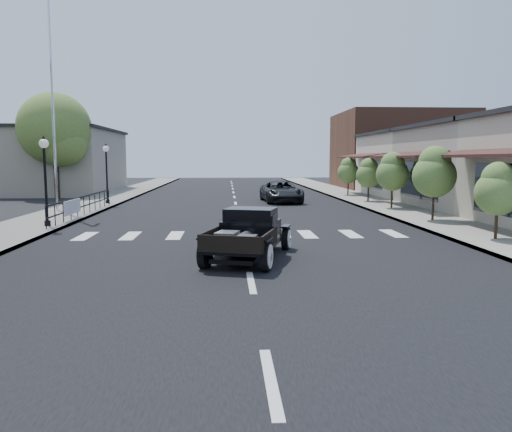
{
  "coord_description": "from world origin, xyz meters",
  "views": [
    {
      "loc": [
        -0.53,
        -13.91,
        2.78
      ],
      "look_at": [
        0.37,
        1.49,
        1.0
      ],
      "focal_mm": 35.0,
      "sensor_mm": 36.0,
      "label": 1
    }
  ],
  "objects": [
    {
      "name": "storefront_mid",
      "position": [
        15.0,
        13.0,
        2.25
      ],
      "size": [
        10.0,
        9.0,
        4.5
      ],
      "primitive_type": "cube",
      "color": "#A39788",
      "rests_on": "ground"
    },
    {
      "name": "storefront_far",
      "position": [
        15.0,
        22.0,
        2.25
      ],
      "size": [
        10.0,
        9.0,
        4.5
      ],
      "primitive_type": "cube",
      "color": "beige",
      "rests_on": "ground"
    },
    {
      "name": "small_tree_d",
      "position": [
        8.3,
        16.76,
        1.44
      ],
      "size": [
        1.54,
        1.54,
        2.57
      ],
      "primitive_type": null,
      "color": "#527234",
      "rests_on": "sidewalk_right"
    },
    {
      "name": "lamp_post_b",
      "position": [
        -7.6,
        6.0,
        1.91
      ],
      "size": [
        0.36,
        0.36,
        3.51
      ],
      "primitive_type": null,
      "color": "black",
      "rests_on": "sidewalk_left"
    },
    {
      "name": "small_tree_c",
      "position": [
        8.3,
        12.29,
        1.59
      ],
      "size": [
        1.73,
        1.73,
        2.88
      ],
      "primitive_type": null,
      "color": "#527234",
      "rests_on": "sidewalk_right"
    },
    {
      "name": "big_tree_far",
      "position": [
        -12.5,
        22.0,
        3.68
      ],
      "size": [
        5.02,
        5.02,
        7.37
      ],
      "primitive_type": null,
      "color": "#546E2F",
      "rests_on": "ground"
    },
    {
      "name": "lamp_post_c",
      "position": [
        -7.6,
        16.0,
        1.91
      ],
      "size": [
        0.36,
        0.36,
        3.51
      ],
      "primitive_type": null,
      "color": "black",
      "rests_on": "sidewalk_left"
    },
    {
      "name": "road_markings",
      "position": [
        0.0,
        10.0,
        0.0
      ],
      "size": [
        12.0,
        60.0,
        0.06
      ],
      "primitive_type": null,
      "color": "silver",
      "rests_on": "ground"
    },
    {
      "name": "flagpole",
      "position": [
        -9.2,
        12.0,
        6.48
      ],
      "size": [
        0.12,
        0.12,
        12.66
      ],
      "primitive_type": "cylinder",
      "color": "silver",
      "rests_on": "sidewalk_left"
    },
    {
      "name": "sidewalk_right",
      "position": [
        8.5,
        15.0,
        0.07
      ],
      "size": [
        3.0,
        80.0,
        0.15
      ],
      "primitive_type": "cube",
      "color": "gray",
      "rests_on": "ground"
    },
    {
      "name": "sidewalk_left",
      "position": [
        -8.5,
        15.0,
        0.07
      ],
      "size": [
        3.0,
        80.0,
        0.15
      ],
      "primitive_type": "cube",
      "color": "gray",
      "rests_on": "ground"
    },
    {
      "name": "low_building_left",
      "position": [
        -15.0,
        28.0,
        2.5
      ],
      "size": [
        10.0,
        12.0,
        5.0
      ],
      "primitive_type": "cube",
      "color": "gray",
      "rests_on": "ground"
    },
    {
      "name": "small_tree_b",
      "position": [
        8.3,
        6.9,
        1.68
      ],
      "size": [
        1.83,
        1.83,
        3.05
      ],
      "primitive_type": null,
      "color": "#527234",
      "rests_on": "sidewalk_right"
    },
    {
      "name": "small_tree_a",
      "position": [
        8.3,
        1.84,
        1.37
      ],
      "size": [
        1.46,
        1.46,
        2.43
      ],
      "primitive_type": null,
      "color": "#527234",
      "rests_on": "sidewalk_right"
    },
    {
      "name": "small_tree_e",
      "position": [
        8.3,
        22.0,
        1.45
      ],
      "size": [
        1.57,
        1.57,
        2.61
      ],
      "primitive_type": null,
      "color": "#527234",
      "rests_on": "sidewalk_right"
    },
    {
      "name": "ground",
      "position": [
        0.0,
        0.0,
        0.0
      ],
      "size": [
        120.0,
        120.0,
        0.0
      ],
      "primitive_type": "plane",
      "color": "black",
      "rests_on": "ground"
    },
    {
      "name": "railing",
      "position": [
        -7.3,
        10.0,
        0.65
      ],
      "size": [
        0.08,
        10.0,
        1.0
      ],
      "primitive_type": null,
      "color": "black",
      "rests_on": "sidewalk_left"
    },
    {
      "name": "hotrod_pickup",
      "position": [
        0.08,
        -0.29,
        0.72
      ],
      "size": [
        3.05,
        4.53,
        1.44
      ],
      "primitive_type": null,
      "rotation": [
        0.0,
        0.0,
        -0.29
      ],
      "color": "black",
      "rests_on": "ground"
    },
    {
      "name": "second_car",
      "position": [
        2.92,
        17.61,
        0.68
      ],
      "size": [
        2.56,
        5.01,
        1.36
      ],
      "primitive_type": "imported",
      "rotation": [
        0.0,
        0.0,
        0.06
      ],
      "color": "black",
      "rests_on": "ground"
    },
    {
      "name": "road",
      "position": [
        0.0,
        15.0,
        0.01
      ],
      "size": [
        14.0,
        80.0,
        0.02
      ],
      "primitive_type": "cube",
      "color": "black",
      "rests_on": "ground"
    },
    {
      "name": "far_building_right",
      "position": [
        15.5,
        32.0,
        3.5
      ],
      "size": [
        11.0,
        10.0,
        7.0
      ],
      "primitive_type": "cube",
      "color": "brown",
      "rests_on": "ground"
    },
    {
      "name": "banner",
      "position": [
        -7.22,
        8.0,
        0.45
      ],
      "size": [
        0.04,
        2.2,
        0.6
      ],
      "primitive_type": null,
      "color": "silver",
      "rests_on": "sidewalk_left"
    }
  ]
}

